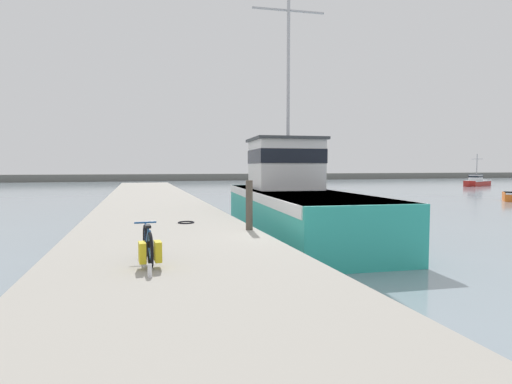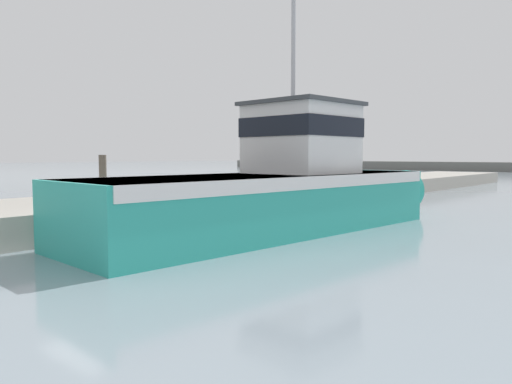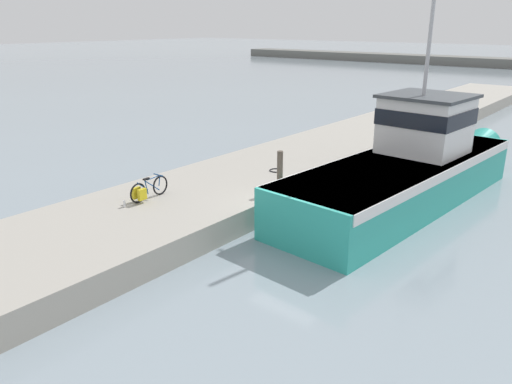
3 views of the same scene
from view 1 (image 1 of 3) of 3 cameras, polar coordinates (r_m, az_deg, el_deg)
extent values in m
plane|color=#84939E|center=(11.77, 7.39, -9.83)|extent=(320.00, 320.00, 0.00)
cube|color=#A39E93|center=(10.75, -12.24, -8.85)|extent=(5.37, 80.00, 0.85)
cube|color=slate|center=(90.42, 6.12, 2.23)|extent=(180.00, 5.00, 1.36)
cube|color=teal|center=(16.38, 5.67, -2.94)|extent=(4.45, 12.63, 1.75)
cone|color=teal|center=(23.43, 0.24, -0.97)|extent=(1.83, 2.35, 1.66)
cube|color=white|center=(16.32, 5.68, -0.50)|extent=(4.50, 12.39, 0.35)
cube|color=white|center=(17.76, 4.19, 3.85)|extent=(3.00, 2.96, 2.14)
cube|color=black|center=(17.77, 4.20, 5.06)|extent=(3.06, 3.02, 0.60)
cube|color=#3D4247|center=(17.81, 4.21, 7.48)|extent=(3.24, 3.20, 0.12)
cylinder|color=#B2B2B7|center=(18.03, 4.65, 19.14)|extent=(0.14, 0.14, 7.13)
cylinder|color=#B2B2B7|center=(18.59, 4.68, 24.44)|extent=(3.14, 0.34, 0.10)
cube|color=#AD231E|center=(67.13, 29.09, 1.13)|extent=(6.78, 4.50, 0.82)
cone|color=#AD231E|center=(63.33, 27.99, 1.04)|extent=(1.44, 1.25, 0.78)
cube|color=silver|center=(67.12, 29.10, 1.41)|extent=(6.67, 4.47, 0.16)
cube|color=silver|center=(66.30, 28.89, 1.82)|extent=(2.40, 2.07, 0.83)
cube|color=black|center=(66.30, 28.89, 1.95)|extent=(2.45, 2.11, 0.23)
cube|color=#3D4247|center=(66.29, 28.90, 2.23)|extent=(2.59, 2.23, 0.12)
cylinder|color=#B2B2B7|center=(66.58, 29.02, 3.53)|extent=(0.14, 0.14, 2.90)
cylinder|color=#B2B2B7|center=(66.59, 29.04, 4.15)|extent=(0.74, 1.33, 0.10)
torus|color=black|center=(7.63, -14.86, -8.09)|extent=(0.10, 0.69, 0.69)
torus|color=black|center=(8.63, -15.52, -6.74)|extent=(0.10, 0.69, 0.69)
cylinder|color=navy|center=(7.81, -14.97, -8.40)|extent=(0.06, 0.35, 0.19)
cylinder|color=navy|center=(7.99, -15.14, -6.82)|extent=(0.05, 0.14, 0.52)
cylinder|color=navy|center=(7.81, -15.04, -6.48)|extent=(0.07, 0.46, 0.39)
cylinder|color=navy|center=(8.25, -15.31, -6.56)|extent=(0.08, 0.65, 0.53)
cylinder|color=navy|center=(8.26, -15.37, -4.74)|extent=(0.07, 0.53, 0.05)
cylinder|color=navy|center=(8.57, -15.52, -5.65)|extent=(0.04, 0.10, 0.35)
cylinder|color=navy|center=(8.51, -15.52, -4.21)|extent=(0.44, 0.07, 0.04)
cube|color=black|center=(7.96, -15.19, -4.76)|extent=(0.12, 0.25, 0.05)
cube|color=gold|center=(7.67, -15.94, -8.30)|extent=(0.14, 0.33, 0.38)
cube|color=gold|center=(7.70, -13.85, -8.23)|extent=(0.14, 0.33, 0.38)
cylinder|color=#51473D|center=(11.89, -0.97, -1.89)|extent=(0.21, 0.21, 1.48)
torus|color=black|center=(13.61, -9.96, -4.29)|extent=(0.55, 0.55, 0.04)
cylinder|color=silver|center=(7.14, -14.95, -10.78)|extent=(0.07, 0.07, 0.23)
camera|label=2|loc=(15.86, 60.67, 0.24)|focal=35.00mm
camera|label=3|loc=(13.84, 84.54, 16.56)|focal=35.00mm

